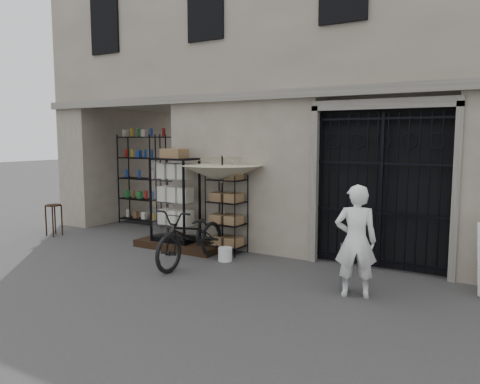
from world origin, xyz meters
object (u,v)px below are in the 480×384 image
Objects in this scene: bicycle at (192,264)px; display_cabinet at (175,204)px; shopkeeper at (354,296)px; market_umbrella at (222,169)px; white_bucket at (225,254)px; wire_rack at (227,215)px; wooden_stool at (54,219)px; steel_bollard at (344,267)px.

display_cabinet is at bearing 139.64° from bicycle.
bicycle reaches higher than shopkeeper.
market_umbrella is 1.78m from white_bucket.
market_umbrella reaches higher than shopkeeper.
market_umbrella is 1.16× the size of bicycle.
wire_rack is 2.11× the size of wooden_stool.
bicycle is at bearing -78.04° from wire_rack.
wire_rack reaches higher than steel_bollard.
white_bucket is at bearing -52.58° from market_umbrella.
display_cabinet reaches higher than bicycle.
bicycle is 1.22× the size of shopkeeper.
wire_rack is 0.67× the size of market_umbrella.
market_umbrella reaches higher than wooden_stool.
market_umbrella is 3.15× the size of steel_bollard.
wooden_stool is 0.45× the size of shopkeeper.
steel_bollard is at bearing -37.41° from display_cabinet.
display_cabinet is 7.12× the size of white_bucket.
wooden_stool is at bearing 173.80° from bicycle.
bicycle is (-0.08, -1.09, -0.80)m from wire_rack.
display_cabinet reaches higher than steel_bollard.
display_cabinet is 4.29m from steel_bollard.
market_umbrella is 8.80× the size of white_bucket.
wooden_stool is (-4.47, -0.76, -1.35)m from market_umbrella.
white_bucket is at bearing 2.16° from wooden_stool.
wire_rack is 2.12× the size of steel_bollard.
steel_bollard is (2.60, -0.58, 0.25)m from white_bucket.
wire_rack is at bearing 9.28° from wooden_stool.
wire_rack is at bearing -6.70° from market_umbrella.
steel_bollard is (7.52, -0.39, -0.02)m from wooden_stool.
white_bucket is 4.93m from wooden_stool.
wooden_stool is at bearing -170.32° from market_umbrella.
wooden_stool is (-4.51, 0.34, 0.41)m from bicycle.
wooden_stool reaches higher than shopkeeper.
white_bucket is 2.90m from shopkeeper.
market_umbrella reaches higher than bicycle.
steel_bollard is at bearing -4.90° from wire_rack.
steel_bollard is (2.93, -1.14, -0.42)m from wire_rack.
bicycle is 3.04m from steel_bollard.
wire_rack is at bearing 120.09° from white_bucket.
market_umbrella is 2.08m from bicycle.
market_umbrella is at bearing 9.68° from wooden_stool.
shopkeeper is (3.25, -1.29, -1.76)m from market_umbrella.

